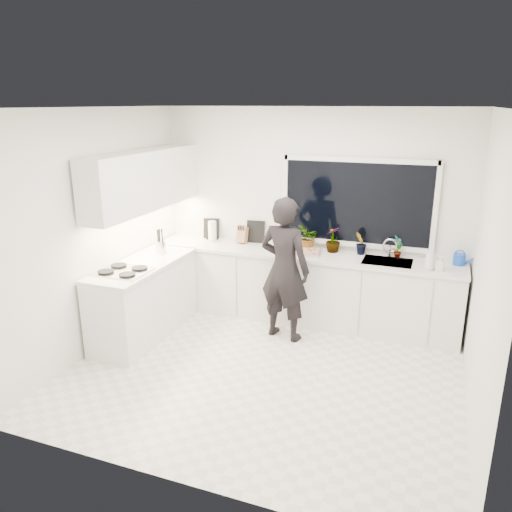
% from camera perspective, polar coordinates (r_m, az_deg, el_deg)
% --- Properties ---
extents(floor, '(4.00, 3.50, 0.02)m').
position_cam_1_polar(floor, '(5.46, 0.91, -13.18)').
color(floor, beige).
rests_on(floor, ground).
extents(wall_back, '(4.00, 0.02, 2.70)m').
position_cam_1_polar(wall_back, '(6.55, 6.20, 4.75)').
color(wall_back, white).
rests_on(wall_back, ground).
extents(wall_left, '(0.02, 3.50, 2.70)m').
position_cam_1_polar(wall_left, '(5.87, -17.83, 2.58)').
color(wall_left, white).
rests_on(wall_left, ground).
extents(wall_right, '(0.02, 3.50, 2.70)m').
position_cam_1_polar(wall_right, '(4.67, 24.90, -1.88)').
color(wall_right, white).
rests_on(wall_right, ground).
extents(ceiling, '(4.00, 3.50, 0.02)m').
position_cam_1_polar(ceiling, '(4.71, 1.07, 16.72)').
color(ceiling, white).
rests_on(ceiling, wall_back).
extents(window, '(1.80, 0.02, 1.00)m').
position_cam_1_polar(window, '(6.35, 11.44, 5.97)').
color(window, black).
rests_on(window, wall_back).
extents(base_cabinets_back, '(3.92, 0.58, 0.88)m').
position_cam_1_polar(base_cabinets_back, '(6.52, 5.25, -3.64)').
color(base_cabinets_back, white).
rests_on(base_cabinets_back, floor).
extents(base_cabinets_left, '(0.58, 1.60, 0.88)m').
position_cam_1_polar(base_cabinets_left, '(6.23, -12.62, -5.01)').
color(base_cabinets_left, white).
rests_on(base_cabinets_left, floor).
extents(countertop_back, '(3.94, 0.62, 0.04)m').
position_cam_1_polar(countertop_back, '(6.36, 5.34, 0.21)').
color(countertop_back, silver).
rests_on(countertop_back, base_cabinets_back).
extents(countertop_left, '(0.62, 1.60, 0.04)m').
position_cam_1_polar(countertop_left, '(6.07, -12.90, -0.98)').
color(countertop_left, silver).
rests_on(countertop_left, base_cabinets_left).
extents(upper_cabinets, '(0.34, 2.10, 0.70)m').
position_cam_1_polar(upper_cabinets, '(6.21, -12.65, 8.46)').
color(upper_cabinets, white).
rests_on(upper_cabinets, wall_left).
extents(sink, '(0.58, 0.42, 0.14)m').
position_cam_1_polar(sink, '(6.20, 14.74, -1.03)').
color(sink, silver).
rests_on(sink, countertop_back).
extents(faucet, '(0.03, 0.03, 0.22)m').
position_cam_1_polar(faucet, '(6.35, 15.06, 0.87)').
color(faucet, silver).
rests_on(faucet, countertop_back).
extents(stovetop, '(0.56, 0.48, 0.03)m').
position_cam_1_polar(stovetop, '(5.80, -14.96, -1.63)').
color(stovetop, black).
rests_on(stovetop, countertop_left).
extents(person, '(0.70, 0.53, 1.73)m').
position_cam_1_polar(person, '(5.87, 3.27, -1.53)').
color(person, black).
rests_on(person, floor).
extents(pizza_tray, '(0.51, 0.41, 0.03)m').
position_cam_1_polar(pizza_tray, '(6.33, 5.29, 0.47)').
color(pizza_tray, silver).
rests_on(pizza_tray, countertop_back).
extents(pizza, '(0.46, 0.36, 0.01)m').
position_cam_1_polar(pizza, '(6.33, 5.30, 0.61)').
color(pizza, '#A82C16').
rests_on(pizza, pizza_tray).
extents(watering_can, '(0.17, 0.17, 0.13)m').
position_cam_1_polar(watering_can, '(6.30, 22.21, -0.37)').
color(watering_can, '#1442BD').
rests_on(watering_can, countertop_back).
extents(paper_towel_roll, '(0.12, 0.12, 0.26)m').
position_cam_1_polar(paper_towel_roll, '(6.86, -5.02, 2.79)').
color(paper_towel_roll, white).
rests_on(paper_towel_roll, countertop_back).
extents(knife_block, '(0.14, 0.11, 0.22)m').
position_cam_1_polar(knife_block, '(6.73, -1.59, 2.40)').
color(knife_block, '#9B6248').
rests_on(knife_block, countertop_back).
extents(utensil_crock, '(0.16, 0.16, 0.16)m').
position_cam_1_polar(utensil_crock, '(6.41, -10.83, 1.04)').
color(utensil_crock, silver).
rests_on(utensil_crock, countertop_left).
extents(picture_frame_large, '(0.22, 0.07, 0.28)m').
position_cam_1_polar(picture_frame_large, '(7.02, -5.12, 3.19)').
color(picture_frame_large, black).
rests_on(picture_frame_large, countertop_back).
extents(picture_frame_small, '(0.25, 0.05, 0.30)m').
position_cam_1_polar(picture_frame_small, '(6.76, -0.04, 2.81)').
color(picture_frame_small, black).
rests_on(picture_frame_small, countertop_back).
extents(herb_plants, '(1.36, 0.34, 0.32)m').
position_cam_1_polar(herb_plants, '(6.40, 8.43, 1.85)').
color(herb_plants, '#26662D').
rests_on(herb_plants, countertop_back).
extents(soap_bottles, '(0.23, 0.15, 0.28)m').
position_cam_1_polar(soap_bottles, '(5.98, 19.56, -0.34)').
color(soap_bottles, '#D8BF66').
rests_on(soap_bottles, countertop_back).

